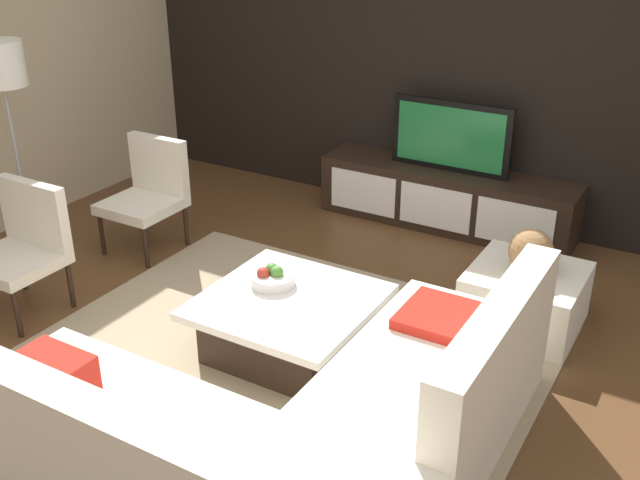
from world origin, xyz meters
The scene contains 13 objects.
ground_plane centered at (0.00, 0.00, 0.00)m, with size 14.00×14.00×0.00m, color brown.
feature_wall_back centered at (0.00, 2.70, 1.40)m, with size 6.40×0.12×2.80m, color black.
area_rug centered at (-0.10, 0.00, 0.01)m, with size 3.01×2.56×0.01m, color tan.
media_console centered at (0.00, 2.40, 0.25)m, with size 2.16×0.50×0.50m.
television centered at (0.00, 2.40, 0.79)m, with size 1.01×0.06×0.58m.
sectional_couch centered at (0.49, -0.87, 0.29)m, with size 2.26×2.32×0.85m.
coffee_table centered at (-0.10, 0.10, 0.20)m, with size 1.00×0.99×0.38m.
accent_chair_near centered at (-1.93, -0.31, 0.49)m, with size 0.57×0.52×0.87m.
floor_lamp centered at (-2.61, 0.26, 1.40)m, with size 0.34×0.34×1.65m.
ottoman centered at (1.05, 1.14, 0.20)m, with size 0.70×0.70×0.40m, color silver.
fruit_bowl centered at (-0.28, 0.20, 0.43)m, with size 0.28×0.28×0.13m.
accent_chair_far centered at (-1.87, 0.85, 0.49)m, with size 0.53×0.55×0.87m.
decorative_ball centered at (1.05, 1.14, 0.54)m, with size 0.28×0.28×0.28m, color #997247.
Camera 1 is at (2.03, -3.14, 2.60)m, focal length 41.70 mm.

